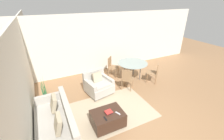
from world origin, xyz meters
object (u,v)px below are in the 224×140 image
dining_chair_far_left (112,65)px  dining_table (133,64)px  tv_remote_secondary (118,113)px  ottoman (108,118)px  dining_chair_near_right (155,71)px  dining_chair_near_left (127,78)px  potted_plant (46,98)px  book_stack (109,112)px  couch (57,127)px  armchair (98,85)px  tv_remote_primary (105,119)px

dining_chair_far_left → dining_table: bearing=-45.0°
tv_remote_secondary → dining_table: dining_table is taller
ottoman → dining_table: (2.15, 2.05, 0.46)m
ottoman → dining_chair_near_right: dining_chair_near_right is taller
ottoman → dining_chair_near_left: 2.02m
potted_plant → dining_table: bearing=3.2°
tv_remote_secondary → dining_chair_far_left: 3.13m
dining_chair_far_left → book_stack: bearing=-117.6°
couch → dining_chair_far_left: (2.81, 2.49, 0.21)m
ottoman → dining_chair_near_right: 3.16m
dining_chair_near_left → dining_chair_near_right: (1.37, 0.00, 0.00)m
armchair → dining_chair_near_right: (2.45, -0.31, 0.19)m
armchair → book_stack: (-0.35, -1.69, 0.14)m
potted_plant → armchair: bearing=-5.3°
dining_chair_far_left → dining_chair_near_right: bearing=-45.0°
book_stack → couch: bearing=169.4°
dining_chair_near_right → dining_chair_far_left: same height
potted_plant → book_stack: bearing=-50.5°
dining_chair_near_right → tv_remote_secondary: bearing=-149.7°
book_stack → dining_chair_far_left: (1.44, 2.75, 0.04)m
couch → dining_chair_near_right: size_ratio=2.30×
ottoman → dining_chair_far_left: 3.12m
armchair → dining_table: size_ratio=0.81×
dining_chair_near_right → dining_table: bearing=135.0°
tv_remote_secondary → potted_plant: bearing=131.4°
book_stack → tv_remote_primary: (-0.17, -0.17, -0.02)m
book_stack → dining_chair_far_left: dining_chair_far_left is taller
potted_plant → dining_table: potted_plant is taller
tv_remote_secondary → dining_chair_near_right: 2.99m
dining_chair_far_left → ottoman: bearing=-118.1°
ottoman → tv_remote_secondary: 0.35m
potted_plant → dining_table: (3.66, 0.20, 0.51)m
tv_remote_primary → dining_chair_far_left: bearing=61.1°
armchair → ottoman: (-0.38, -1.68, -0.09)m
couch → book_stack: bearing=-10.6°
book_stack → dining_table: dining_table is taller
dining_chair_near_right → ottoman: bearing=-154.2°
book_stack → dining_chair_near_right: size_ratio=0.23×
dining_chair_near_left → dining_chair_near_right: bearing=0.0°
dining_table → tv_remote_secondary: bearing=-130.8°
dining_chair_near_right → book_stack: bearing=-153.8°
tv_remote_secondary → dining_chair_far_left: (1.22, 2.88, 0.06)m
dining_chair_near_left → tv_remote_primary: bearing=-136.1°
potted_plant → dining_table: 3.70m
armchair → dining_chair_near_right: bearing=-7.1°
dining_chair_far_left → couch: bearing=-138.4°
couch → dining_chair_far_left: size_ratio=2.30×
potted_plant → dining_chair_near_right: potted_plant is taller
armchair → tv_remote_secondary: armchair is taller
dining_table → dining_chair_near_right: size_ratio=1.44×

